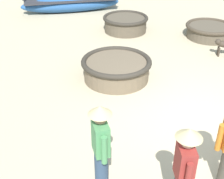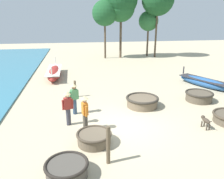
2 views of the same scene
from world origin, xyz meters
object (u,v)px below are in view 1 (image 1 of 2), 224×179
(coracle_front_right, at_px, (125,23))
(dog, at_px, (224,45))
(coracle_tilted, at_px, (116,68))
(long_boat_white_hull, at_px, (71,4))
(fisherman_standing_left, at_px, (184,170))
(fisherman_standing_right, at_px, (101,145))
(coracle_weathered, at_px, (209,30))

(coracle_front_right, distance_m, dog, 3.71)
(coracle_tilted, distance_m, long_boat_white_hull, 6.48)
(fisherman_standing_left, bearing_deg, fisherman_standing_right, 75.63)
(fisherman_standing_right, bearing_deg, coracle_weathered, -18.11)
(fisherman_standing_right, xyz_separation_m, fisherman_standing_left, (-0.32, -1.23, 0.00))
(long_boat_white_hull, bearing_deg, coracle_tilted, -153.20)
(coracle_front_right, relative_size, fisherman_standing_left, 1.00)
(coracle_tilted, height_order, long_boat_white_hull, long_boat_white_hull)
(coracle_weathered, distance_m, long_boat_white_hull, 6.11)
(coracle_weathered, height_order, fisherman_standing_left, fisherman_standing_left)
(coracle_front_right, bearing_deg, coracle_weathered, -92.60)
(dog, bearing_deg, long_boat_white_hull, 57.95)
(fisherman_standing_right, relative_size, dog, 2.44)
(coracle_tilted, bearing_deg, dog, -56.42)
(coracle_weathered, bearing_deg, dog, -169.61)
(long_boat_white_hull, relative_size, dog, 6.34)
(coracle_front_right, distance_m, fisherman_standing_right, 7.60)
(dog, bearing_deg, coracle_tilted, 123.58)
(coracle_tilted, relative_size, fisherman_standing_left, 1.13)
(coracle_tilted, xyz_separation_m, fisherman_standing_left, (-4.15, -1.59, 0.64))
(fisherman_standing_left, relative_size, dog, 2.44)
(long_boat_white_hull, distance_m, fisherman_standing_right, 10.18)
(coracle_weathered, bearing_deg, fisherman_standing_left, 171.22)
(fisherman_standing_right, distance_m, fisherman_standing_left, 1.27)
(coracle_front_right, height_order, dog, coracle_front_right)
(fisherman_standing_left, height_order, dog, fisherman_standing_left)
(coracle_weathered, relative_size, fisherman_standing_right, 1.02)
(coracle_tilted, relative_size, long_boat_white_hull, 0.43)
(fisherman_standing_left, bearing_deg, coracle_front_right, 13.08)
(long_boat_white_hull, bearing_deg, dog, -122.05)
(coracle_front_right, relative_size, coracle_tilted, 0.89)
(fisherman_standing_left, bearing_deg, long_boat_white_hull, 24.42)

